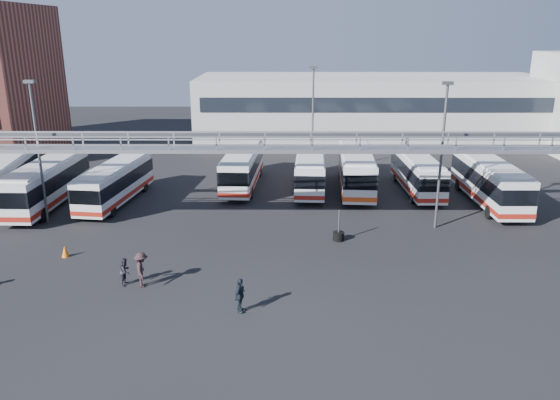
{
  "coord_description": "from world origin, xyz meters",
  "views": [
    {
      "loc": [
        1.15,
        -29.46,
        13.51
      ],
      "look_at": [
        0.98,
        6.0,
        2.35
      ],
      "focal_mm": 35.0,
      "sensor_mm": 36.0,
      "label": 1
    }
  ],
  "objects_px": {
    "bus_0": "(6,175)",
    "tire_stack": "(339,235)",
    "light_pole_left": "(38,145)",
    "bus_7": "(417,172)",
    "light_pole_mid": "(442,149)",
    "bus_1": "(46,183)",
    "bus_8": "(490,181)",
    "cone_right": "(65,251)",
    "bus_5": "(310,170)",
    "pedestrian_c": "(142,270)",
    "pedestrian_b": "(125,271)",
    "light_pole_back": "(313,115)",
    "bus_4": "(242,166)",
    "bus_2": "(115,182)",
    "bus_6": "(356,168)",
    "pedestrian_d": "(240,295)"
  },
  "relations": [
    {
      "from": "light_pole_mid",
      "to": "pedestrian_d",
      "type": "bearing_deg",
      "value": -136.78
    },
    {
      "from": "light_pole_left",
      "to": "cone_right",
      "type": "height_order",
      "value": "light_pole_left"
    },
    {
      "from": "bus_7",
      "to": "pedestrian_c",
      "type": "xyz_separation_m",
      "value": [
        -19.26,
        -18.31,
        -0.77
      ]
    },
    {
      "from": "light_pole_left",
      "to": "bus_1",
      "type": "height_order",
      "value": "light_pole_left"
    },
    {
      "from": "light_pole_mid",
      "to": "bus_7",
      "type": "relative_size",
      "value": 0.97
    },
    {
      "from": "pedestrian_d",
      "to": "light_pole_mid",
      "type": "bearing_deg",
      "value": -28.0
    },
    {
      "from": "bus_4",
      "to": "bus_5",
      "type": "bearing_deg",
      "value": -4.02
    },
    {
      "from": "bus_8",
      "to": "cone_right",
      "type": "relative_size",
      "value": 15.87
    },
    {
      "from": "bus_7",
      "to": "cone_right",
      "type": "relative_size",
      "value": 14.46
    },
    {
      "from": "bus_1",
      "to": "bus_2",
      "type": "distance_m",
      "value": 5.27
    },
    {
      "from": "light_pole_mid",
      "to": "pedestrian_d",
      "type": "height_order",
      "value": "light_pole_mid"
    },
    {
      "from": "bus_5",
      "to": "pedestrian_b",
      "type": "height_order",
      "value": "bus_5"
    },
    {
      "from": "pedestrian_c",
      "to": "pedestrian_d",
      "type": "relative_size",
      "value": 1.09
    },
    {
      "from": "light_pole_back",
      "to": "bus_5",
      "type": "distance_m",
      "value": 6.63
    },
    {
      "from": "bus_5",
      "to": "pedestrian_c",
      "type": "height_order",
      "value": "bus_5"
    },
    {
      "from": "bus_2",
      "to": "bus_8",
      "type": "height_order",
      "value": "bus_8"
    },
    {
      "from": "pedestrian_c",
      "to": "tire_stack",
      "type": "distance_m",
      "value": 13.32
    },
    {
      "from": "bus_5",
      "to": "bus_7",
      "type": "distance_m",
      "value": 9.2
    },
    {
      "from": "light_pole_mid",
      "to": "bus_2",
      "type": "relative_size",
      "value": 0.95
    },
    {
      "from": "bus_0",
      "to": "tire_stack",
      "type": "xyz_separation_m",
      "value": [
        26.98,
        -10.26,
        -1.39
      ]
    },
    {
      "from": "pedestrian_c",
      "to": "bus_8",
      "type": "bearing_deg",
      "value": -71.15
    },
    {
      "from": "light_pole_mid",
      "to": "bus_7",
      "type": "distance_m",
      "value": 9.83
    },
    {
      "from": "bus_1",
      "to": "cone_right",
      "type": "relative_size",
      "value": 16.04
    },
    {
      "from": "light_pole_back",
      "to": "bus_2",
      "type": "distance_m",
      "value": 19.19
    },
    {
      "from": "bus_0",
      "to": "bus_8",
      "type": "distance_m",
      "value": 39.84
    },
    {
      "from": "light_pole_left",
      "to": "bus_5",
      "type": "distance_m",
      "value": 21.77
    },
    {
      "from": "bus_1",
      "to": "cone_right",
      "type": "distance_m",
      "value": 11.45
    },
    {
      "from": "bus_4",
      "to": "pedestrian_c",
      "type": "bearing_deg",
      "value": -98.1
    },
    {
      "from": "bus_8",
      "to": "bus_6",
      "type": "bearing_deg",
      "value": 158.94
    },
    {
      "from": "cone_right",
      "to": "pedestrian_b",
      "type": "bearing_deg",
      "value": -38.11
    },
    {
      "from": "tire_stack",
      "to": "pedestrian_b",
      "type": "bearing_deg",
      "value": -151.95
    },
    {
      "from": "bus_8",
      "to": "cone_right",
      "type": "bearing_deg",
      "value": -160.01
    },
    {
      "from": "light_pole_mid",
      "to": "bus_1",
      "type": "xyz_separation_m",
      "value": [
        -29.48,
        4.77,
        -3.78
      ]
    },
    {
      "from": "bus_0",
      "to": "light_pole_left",
      "type": "bearing_deg",
      "value": -56.0
    },
    {
      "from": "light_pole_mid",
      "to": "bus_1",
      "type": "height_order",
      "value": "light_pole_mid"
    },
    {
      "from": "light_pole_left",
      "to": "bus_7",
      "type": "height_order",
      "value": "light_pole_left"
    },
    {
      "from": "bus_4",
      "to": "light_pole_back",
      "type": "bearing_deg",
      "value": 38.72
    },
    {
      "from": "bus_4",
      "to": "bus_8",
      "type": "relative_size",
      "value": 0.98
    },
    {
      "from": "light_pole_back",
      "to": "bus_0",
      "type": "bearing_deg",
      "value": -164.49
    },
    {
      "from": "bus_8",
      "to": "pedestrian_b",
      "type": "height_order",
      "value": "bus_8"
    },
    {
      "from": "bus_5",
      "to": "pedestrian_c",
      "type": "xyz_separation_m",
      "value": [
        -10.09,
        -19.04,
        -0.79
      ]
    },
    {
      "from": "tire_stack",
      "to": "bus_4",
      "type": "bearing_deg",
      "value": 119.32
    },
    {
      "from": "bus_6",
      "to": "pedestrian_d",
      "type": "distance_m",
      "value": 23.29
    },
    {
      "from": "bus_0",
      "to": "bus_5",
      "type": "bearing_deg",
      "value": -3.71
    },
    {
      "from": "bus_7",
      "to": "cone_right",
      "type": "bearing_deg",
      "value": -151.01
    },
    {
      "from": "tire_stack",
      "to": "bus_1",
      "type": "bearing_deg",
      "value": 162.01
    },
    {
      "from": "bus_4",
      "to": "pedestrian_b",
      "type": "xyz_separation_m",
      "value": [
        -5.09,
        -19.6,
        -1.09
      ]
    },
    {
      "from": "pedestrian_c",
      "to": "cone_right",
      "type": "xyz_separation_m",
      "value": [
        -5.79,
        4.02,
        -0.63
      ]
    },
    {
      "from": "light_pole_back",
      "to": "tire_stack",
      "type": "xyz_separation_m",
      "value": [
        0.89,
        -17.5,
        -5.37
      ]
    },
    {
      "from": "bus_2",
      "to": "bus_8",
      "type": "xyz_separation_m",
      "value": [
        29.97,
        -0.07,
        0.17
      ]
    }
  ]
}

